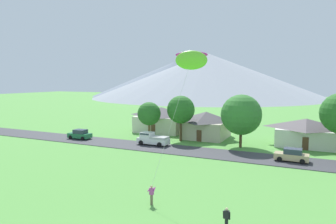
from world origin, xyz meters
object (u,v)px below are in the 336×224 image
at_px(tree_left_of_center, 241,115).
at_px(tree_near_right, 149,114).
at_px(parked_car_tan_mid_west, 292,155).
at_px(pickup_truck_white_west_side, 152,139).
at_px(watcher_person, 227,219).
at_px(house_right_center, 206,124).
at_px(house_rightmost, 306,132).
at_px(house_left_center, 161,119).
at_px(tree_right_of_center, 181,110).
at_px(kite_flyer_with_kite, 190,63).
at_px(parked_car_green_mid_east, 80,134).

bearing_deg(tree_left_of_center, tree_near_right, -175.27).
relative_size(parked_car_tan_mid_west, pickup_truck_white_west_side, 0.81).
relative_size(tree_left_of_center, watcher_person, 4.99).
bearing_deg(tree_left_of_center, house_right_center, 144.51).
relative_size(house_right_center, parked_car_tan_mid_west, 1.97).
relative_size(house_rightmost, pickup_truck_white_west_side, 1.84).
xyz_separation_m(tree_near_right, parked_car_tan_mid_west, (23.49, -4.61, -3.83)).
relative_size(house_left_center, tree_near_right, 1.53).
relative_size(tree_right_of_center, kite_flyer_with_kite, 0.60).
bearing_deg(kite_flyer_with_kite, pickup_truck_white_west_side, 126.90).
bearing_deg(parked_car_tan_mid_west, pickup_truck_white_west_side, 176.49).
bearing_deg(house_left_center, tree_right_of_center, -44.54).
distance_m(house_left_center, tree_left_of_center, 19.50).
bearing_deg(house_rightmost, parked_car_tan_mid_west, -97.75).
bearing_deg(tree_right_of_center, kite_flyer_with_kite, -65.68).
xyz_separation_m(house_left_center, parked_car_green_mid_east, (-9.76, -13.34, -1.75)).
height_order(house_right_center, parked_car_tan_mid_west, house_right_center).
bearing_deg(tree_right_of_center, tree_left_of_center, -3.36).
height_order(tree_right_of_center, tree_near_right, tree_right_of_center).
bearing_deg(parked_car_tan_mid_west, tree_near_right, 168.89).
height_order(tree_left_of_center, watcher_person, tree_left_of_center).
bearing_deg(house_left_center, watcher_person, -57.59).
xyz_separation_m(parked_car_tan_mid_west, parked_car_green_mid_east, (-35.30, 0.31, 0.00)).
bearing_deg(house_left_center, parked_car_tan_mid_west, -28.12).
relative_size(house_left_center, parked_car_tan_mid_west, 2.43).
height_order(house_left_center, kite_flyer_with_kite, kite_flyer_with_kite).
bearing_deg(tree_left_of_center, tree_right_of_center, 176.64).
height_order(house_rightmost, tree_left_of_center, tree_left_of_center).
xyz_separation_m(house_rightmost, tree_left_of_center, (-9.34, -5.28, 2.87)).
bearing_deg(parked_car_tan_mid_west, kite_flyer_with_kite, -116.73).
xyz_separation_m(parked_car_tan_mid_west, kite_flyer_with_kite, (-8.09, -16.07, 11.25)).
xyz_separation_m(tree_left_of_center, tree_right_of_center, (-10.48, 0.62, 0.30)).
height_order(house_right_center, tree_left_of_center, tree_left_of_center).
bearing_deg(kite_flyer_with_kite, house_right_center, 104.63).
relative_size(house_rightmost, kite_flyer_with_kite, 0.73).
relative_size(house_left_center, house_right_center, 1.24).
relative_size(tree_left_of_center, kite_flyer_with_kite, 0.63).
bearing_deg(tree_near_right, pickup_truck_white_west_side, -54.54).
height_order(house_rightmost, tree_near_right, tree_near_right).
bearing_deg(pickup_truck_white_west_side, tree_near_right, 125.46).
xyz_separation_m(tree_left_of_center, pickup_truck_white_west_side, (-13.31, -4.62, -4.10)).
distance_m(tree_left_of_center, pickup_truck_white_west_side, 14.68).
bearing_deg(tree_near_right, parked_car_tan_mid_west, -11.11).
bearing_deg(parked_car_green_mid_east, watcher_person, -34.17).
bearing_deg(house_left_center, house_right_center, -13.46).
height_order(house_left_center, house_rightmost, house_left_center).
height_order(house_left_center, watcher_person, house_left_center).
distance_m(tree_near_right, parked_car_tan_mid_west, 24.24).
height_order(parked_car_tan_mid_west, kite_flyer_with_kite, kite_flyer_with_kite).
bearing_deg(tree_near_right, kite_flyer_with_kite, -53.32).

